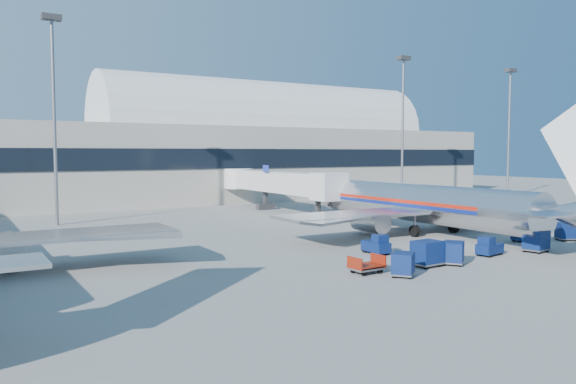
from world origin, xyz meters
TOP-DOWN VIEW (x-y plane):
  - ground at (0.00, 0.00)m, footprint 260.00×260.00m
  - terminal at (-13.60, 55.96)m, footprint 170.00×28.15m
  - airliner_main at (10.00, 4.51)m, footprint 32.00×37.26m
  - jetbridge_near at (7.60, 30.81)m, footprint 4.40×27.50m
  - mast_west at (-20.00, 30.00)m, footprint 2.00×1.20m
  - mast_east at (30.00, 30.00)m, footprint 2.00×1.20m
  - mast_far_east at (55.00, 30.00)m, footprint 2.00×1.20m
  - barrier_near at (18.00, 2.00)m, footprint 3.00×0.55m
  - barrier_mid at (21.30, 2.00)m, footprint 3.00×0.55m
  - barrier_far at (24.60, 2.00)m, footprint 3.00×0.55m
  - tug_lead at (5.45, -6.57)m, footprint 2.45×1.51m
  - tug_right at (13.67, -3.57)m, footprint 2.28×1.55m
  - tug_left at (-1.47, -1.56)m, footprint 1.29×2.43m
  - cart_train_a at (0.46, -7.59)m, footprint 2.31×2.22m
  - cart_train_b at (-1.61, -7.12)m, footprint 2.13×1.68m
  - cart_train_c at (-5.22, -8.64)m, footprint 2.18×2.11m
  - cart_solo_near at (9.96, -7.45)m, footprint 2.20×1.82m
  - cart_solo_far at (17.55, -5.24)m, footprint 2.24×2.08m
  - cart_open_red at (-6.62, -6.70)m, footprint 2.21×1.61m

SIDE VIEW (x-z plane):
  - ground at x=0.00m, z-range 0.00..0.00m
  - cart_open_red at x=-6.62m, z-range 0.12..0.70m
  - barrier_near at x=18.00m, z-range 0.00..0.90m
  - barrier_mid at x=21.30m, z-range 0.00..0.90m
  - barrier_far at x=24.60m, z-range 0.00..0.90m
  - tug_right at x=13.67m, z-range -0.06..1.29m
  - tug_lead at x=5.45m, z-range -0.07..1.43m
  - tug_left at x=-1.47m, z-range -0.07..1.49m
  - cart_train_c at x=-5.22m, z-range 0.05..1.58m
  - cart_solo_far at x=17.55m, z-range 0.05..1.64m
  - cart_train_a at x=0.46m, z-range 0.05..1.67m
  - cart_solo_near at x=9.96m, z-range 0.06..1.79m
  - cart_train_b at x=-1.61m, z-range 0.06..1.85m
  - airliner_main at x=10.00m, z-range -3.11..8.96m
  - jetbridge_near at x=7.60m, z-range 0.80..7.05m
  - terminal at x=-13.60m, z-range -2.98..18.02m
  - mast_west at x=-20.00m, z-range 3.49..26.09m
  - mast_east at x=30.00m, z-range 3.49..26.09m
  - mast_far_east at x=55.00m, z-range 3.49..26.09m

